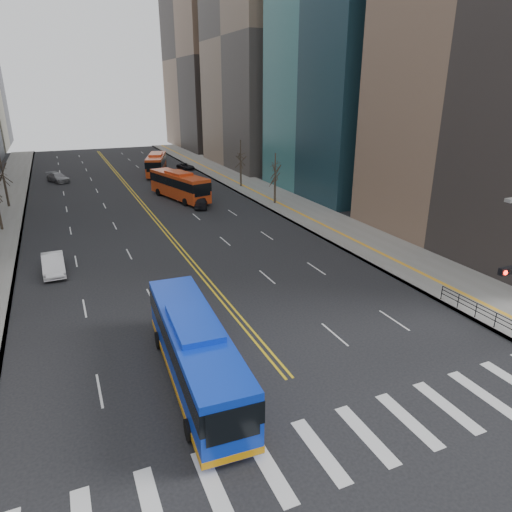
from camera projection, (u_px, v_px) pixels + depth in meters
ground at (343, 443)px, 19.70m from camera, size 220.00×220.00×0.00m
sidewalk_right at (269, 195)px, 64.92m from camera, size 7.00×130.00×0.15m
sidewalk_left at (0, 221)px, 52.17m from camera, size 5.00×130.00×0.15m
crosswalk at (343, 442)px, 19.70m from camera, size 26.70×4.00×0.01m
centerline at (132, 192)px, 66.98m from camera, size 0.55×100.00×0.01m
office_towers at (104, 22)px, 70.34m from camera, size 83.00×134.00×58.00m
pedestrian_railing at (476, 308)px, 29.93m from camera, size 0.06×6.06×1.02m
street_trees at (88, 190)px, 45.02m from camera, size 35.20×47.20×7.60m
blue_bus at (195, 350)px, 23.16m from camera, size 3.35×12.63×3.63m
red_bus_near at (179, 184)px, 61.96m from camera, size 5.65×12.28×3.78m
red_bus_far at (156, 163)px, 79.81m from camera, size 5.93×11.82×3.65m
car_white at (53, 264)px, 37.44m from camera, size 1.78×4.84×1.58m
car_dark_mid at (201, 203)px, 57.92m from camera, size 2.94×4.29×1.36m
car_silver at (58, 177)px, 73.78m from camera, size 3.92×5.49×1.48m
car_dark_far at (186, 166)px, 85.36m from camera, size 3.01×4.40×1.12m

